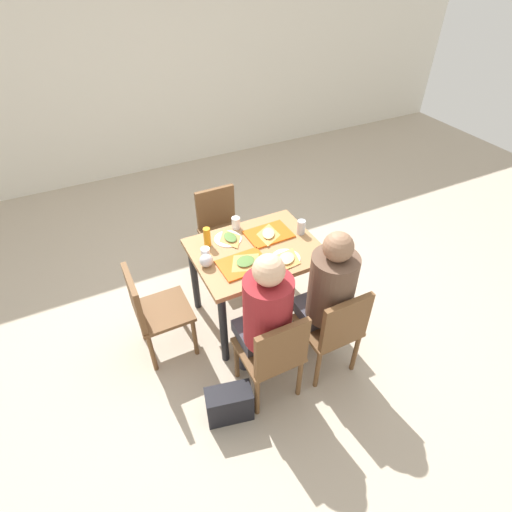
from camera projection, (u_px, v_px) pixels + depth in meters
The scene contains 24 objects.
ground_plane at pixel (256, 314), 3.62m from camera, with size 10.00×10.00×0.02m, color #B7A893.
back_wall at pixel (140, 62), 4.93m from camera, with size 10.00×0.10×2.80m, color silver.
main_table at pixel (256, 260), 3.21m from camera, with size 0.99×0.76×0.75m.
chair_near_left at pixel (274, 353), 2.69m from camera, with size 0.40×0.40×0.84m.
chair_near_right at pixel (335, 328), 2.86m from camera, with size 0.40×0.40×0.84m.
chair_far_side at pixel (220, 225), 3.83m from camera, with size 0.40×0.40×0.84m.
chair_left_end at pixel (151, 309), 3.00m from camera, with size 0.40×0.40×0.84m.
person_in_red at pixel (265, 314), 2.63m from camera, with size 0.32×0.42×1.25m.
person_in_brown_jacket at pixel (328, 291), 2.80m from camera, with size 0.32×0.42×1.25m.
tray_red_near at pixel (243, 264), 2.98m from camera, with size 0.36×0.26×0.02m, color #D85914.
tray_red_far at pixel (269, 234), 3.27m from camera, with size 0.36×0.26×0.02m, color #D85914.
paper_plate_center at pixel (228, 239), 3.23m from camera, with size 0.22×0.22×0.01m, color white.
paper_plate_near_edge at pixel (286, 258), 3.04m from camera, with size 0.22×0.22×0.01m, color white.
pizza_slice_a at pixel (245, 262), 2.98m from camera, with size 0.26×0.24×0.02m.
pizza_slice_b at pixel (268, 234), 3.25m from camera, with size 0.23×0.26×0.02m.
pizza_slice_c at pixel (230, 238), 3.22m from camera, with size 0.14×0.20×0.02m.
pizza_slice_d at pixel (287, 259), 3.01m from camera, with size 0.27×0.26×0.02m.
plastic_cup_a at pixel (236, 223), 3.32m from camera, with size 0.07×0.07×0.10m, color white.
plastic_cup_b at pixel (279, 267), 2.89m from camera, with size 0.07×0.07×0.10m, color white.
plastic_cup_c at pixel (206, 254), 3.01m from camera, with size 0.07×0.07×0.10m, color white.
soda_can at pixel (301, 227), 3.25m from camera, with size 0.07×0.07×0.12m, color #B7BCC6.
condiment_bottle at pixel (207, 237), 3.12m from camera, with size 0.06×0.06×0.16m, color orange.
foil_bundle at pixel (206, 261), 2.95m from camera, with size 0.10×0.10×0.10m, color silver.
handbag at pixel (229, 404), 2.78m from camera, with size 0.32×0.16×0.28m, color black.
Camera 1 is at (-1.10, -2.20, 2.70)m, focal length 28.18 mm.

